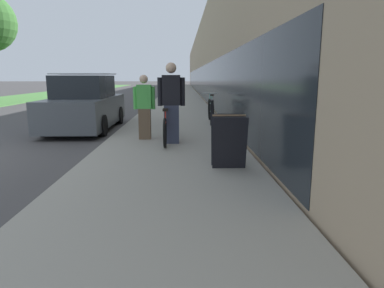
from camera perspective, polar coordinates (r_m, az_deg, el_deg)
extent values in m
cube|color=gray|center=(27.12, -2.07, 7.88)|extent=(3.24, 70.00, 0.11)
cube|color=tan|center=(35.68, 9.09, 13.17)|extent=(10.00, 70.00, 5.87)
cube|color=#1E2328|center=(35.11, 0.88, 10.59)|extent=(0.10, 63.00, 2.20)
cube|color=#518E42|center=(33.44, -23.22, 7.55)|extent=(4.88, 70.00, 0.03)
torus|color=black|center=(9.10, -3.98, 3.64)|extent=(0.05, 0.65, 0.65)
torus|color=black|center=(7.38, -4.54, 1.85)|extent=(0.05, 0.65, 0.65)
cylinder|color=red|center=(8.21, -4.25, 4.21)|extent=(0.04, 1.48, 0.04)
cylinder|color=red|center=(7.88, -4.36, 3.23)|extent=(0.04, 0.88, 0.30)
cylinder|color=red|center=(7.65, -4.46, 4.70)|extent=(0.03, 0.03, 0.27)
cube|color=black|center=(7.63, -4.47, 5.71)|extent=(0.11, 0.22, 0.05)
cylinder|color=red|center=(8.92, -4.04, 5.69)|extent=(0.03, 0.03, 0.29)
cylinder|color=silver|center=(8.91, -4.06, 6.60)|extent=(0.52, 0.03, 0.03)
cube|color=#33384C|center=(7.91, -3.41, 3.32)|extent=(0.34, 0.24, 0.88)
cube|color=black|center=(7.84, -3.48, 8.95)|extent=(0.41, 0.24, 0.67)
cylinder|color=black|center=(7.86, -5.38, 8.67)|extent=(0.10, 0.10, 0.64)
cylinder|color=black|center=(7.84, -1.57, 8.71)|extent=(0.10, 0.10, 0.64)
sphere|color=beige|center=(7.84, -3.52, 12.55)|extent=(0.24, 0.24, 0.24)
cube|color=brown|center=(8.50, -7.86, 3.35)|extent=(0.29, 0.21, 0.75)
cube|color=#4CB74C|center=(8.44, -7.99, 7.81)|extent=(0.35, 0.21, 0.57)
cylinder|color=#4CB74C|center=(8.47, -9.47, 7.57)|extent=(0.09, 0.09, 0.54)
cylinder|color=#4CB74C|center=(8.42, -6.48, 7.63)|extent=(0.09, 0.09, 0.54)
sphere|color=beige|center=(8.42, -8.06, 10.66)|extent=(0.20, 0.20, 0.20)
cylinder|color=black|center=(10.23, 3.46, 4.95)|extent=(0.05, 0.05, 0.82)
cylinder|color=black|center=(10.77, 3.21, 5.27)|extent=(0.05, 0.05, 0.82)
cylinder|color=black|center=(10.46, 3.36, 7.34)|extent=(0.05, 0.55, 0.05)
torus|color=black|center=(12.19, 2.94, 5.82)|extent=(0.06, 0.76, 0.76)
torus|color=black|center=(11.07, 3.39, 5.27)|extent=(0.06, 0.76, 0.76)
cylinder|color=#7AD1C6|center=(11.61, 3.17, 6.69)|extent=(0.04, 0.96, 0.04)
cylinder|color=#7AD1C6|center=(11.39, 3.25, 6.06)|extent=(0.04, 0.58, 0.35)
cylinder|color=#7AD1C6|center=(11.24, 3.33, 7.35)|extent=(0.03, 0.03, 0.31)
cube|color=black|center=(11.23, 3.33, 8.15)|extent=(0.11, 0.22, 0.05)
cylinder|color=#7AD1C6|center=(12.07, 2.99, 7.66)|extent=(0.03, 0.03, 0.33)
cylinder|color=silver|center=(12.06, 3.00, 8.44)|extent=(0.52, 0.03, 0.03)
cube|color=black|center=(5.65, 6.36, 0.10)|extent=(0.56, 0.20, 0.89)
cube|color=black|center=(6.00, 5.89, 0.76)|extent=(0.56, 0.20, 0.89)
cylinder|color=#93704C|center=(5.76, 6.21, 4.76)|extent=(0.56, 0.03, 0.03)
cube|color=#4C5156|center=(11.14, -17.31, 5.27)|extent=(1.69, 4.25, 0.85)
cube|color=#1E2328|center=(11.10, -17.54, 9.14)|extent=(1.45, 2.13, 0.66)
cylinder|color=silver|center=(11.54, -17.01, 11.11)|extent=(1.81, 0.04, 0.04)
cylinder|color=silver|center=(10.64, -18.36, 11.06)|extent=(1.81, 0.04, 0.04)
cylinder|color=black|center=(12.61, -19.09, 4.53)|extent=(0.22, 0.60, 0.60)
cylinder|color=black|center=(12.23, -12.12, 4.71)|extent=(0.22, 0.60, 0.60)
cylinder|color=black|center=(10.22, -23.33, 2.81)|extent=(0.22, 0.60, 0.60)
cylinder|color=black|center=(9.75, -14.82, 2.99)|extent=(0.22, 0.60, 0.60)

